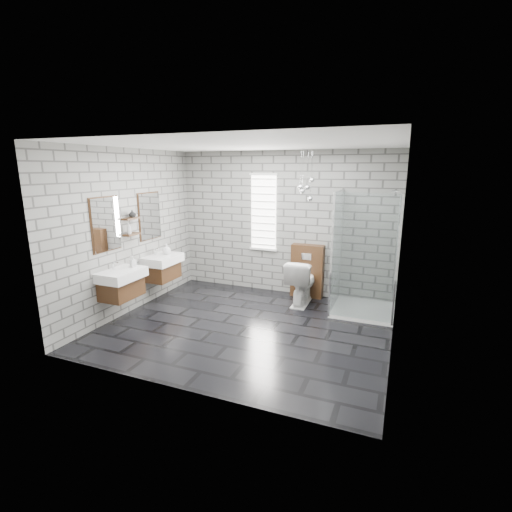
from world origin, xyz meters
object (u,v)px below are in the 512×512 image
Objects in this scene: vanity_right at (161,260)px; toilet at (301,282)px; cistern_panel at (307,271)px; shower_enclosure at (358,285)px; vanity_left at (120,276)px.

toilet is (2.42, 0.77, -0.35)m from vanity_right.
vanity_right is 2.71m from cistern_panel.
vanity_right is 1.57× the size of cistern_panel.
shower_enclosure is 2.49× the size of toilet.
vanity_right is at bearing 16.85° from toilet.
shower_enclosure is at bearing 173.37° from toilet.
shower_enclosure reaches higher than toilet.
toilet is (0.00, -0.42, -0.09)m from cistern_panel.
toilet is (-0.99, 0.10, -0.10)m from shower_enclosure.
vanity_right reaches higher than toilet.
cistern_panel reaches higher than toilet.
shower_enclosure reaches higher than vanity_left.
vanity_left is 0.77× the size of shower_enclosure.
vanity_left reaches higher than toilet.
shower_enclosure is (3.41, 1.72, -0.25)m from vanity_left.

